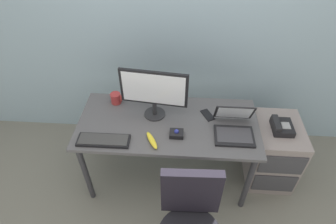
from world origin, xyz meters
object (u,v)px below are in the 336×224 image
object	(u,v)px
laptop	(234,127)
banana	(152,140)
file_cabinet	(272,152)
trackball_mouse	(176,133)
cell_phone	(208,115)
monitor_main	(154,91)
desk_phone	(281,127)
coffee_mug	(116,98)
keyboard	(104,140)

from	to	relation	value
laptop	banana	size ratio (longest dim) A/B	1.70
file_cabinet	banana	xyz separation A→B (m)	(-1.09, -0.32, 0.44)
laptop	banana	xyz separation A→B (m)	(-0.64, -0.16, -0.03)
trackball_mouse	cell_phone	distance (m)	0.36
trackball_mouse	cell_phone	size ratio (longest dim) A/B	0.77
monitor_main	banana	xyz separation A→B (m)	(0.01, -0.32, -0.24)
file_cabinet	desk_phone	size ratio (longest dim) A/B	3.22
file_cabinet	laptop	xyz separation A→B (m)	(-0.44, -0.17, 0.47)
file_cabinet	desk_phone	bearing A→B (deg)	-116.78
coffee_mug	cell_phone	xyz separation A→B (m)	(0.82, -0.12, -0.04)
coffee_mug	keyboard	bearing A→B (deg)	-90.78
file_cabinet	coffee_mug	distance (m)	1.54
desk_phone	cell_phone	bearing A→B (deg)	177.24
laptop	coffee_mug	size ratio (longest dim) A/B	3.20
file_cabinet	cell_phone	world-z (taller)	cell_phone
trackball_mouse	cell_phone	bearing A→B (deg)	44.44
monitor_main	trackball_mouse	distance (m)	0.39
file_cabinet	trackball_mouse	distance (m)	1.03
monitor_main	keyboard	bearing A→B (deg)	-137.70
monitor_main	keyboard	size ratio (longest dim) A/B	1.34
file_cabinet	trackball_mouse	xyz separation A→B (m)	(-0.90, -0.24, 0.44)
trackball_mouse	coffee_mug	size ratio (longest dim) A/B	1.09
keyboard	laptop	size ratio (longest dim) A/B	1.27
laptop	cell_phone	world-z (taller)	laptop
desk_phone	keyboard	xyz separation A→B (m)	(-1.46, -0.32, 0.08)
laptop	cell_phone	bearing A→B (deg)	138.04
file_cabinet	monitor_main	distance (m)	1.29
laptop	coffee_mug	distance (m)	1.06
keyboard	cell_phone	bearing A→B (deg)	23.27
desk_phone	coffee_mug	bearing A→B (deg)	174.12
trackball_mouse	banana	distance (m)	0.21
trackball_mouse	coffee_mug	xyz separation A→B (m)	(-0.56, 0.37, 0.03)
coffee_mug	desk_phone	bearing A→B (deg)	-5.88
file_cabinet	desk_phone	distance (m)	0.36
keyboard	laptop	world-z (taller)	laptop
monitor_main	laptop	bearing A→B (deg)	-13.75
monitor_main	keyboard	distance (m)	0.55
desk_phone	banana	bearing A→B (deg)	-164.24
file_cabinet	coffee_mug	world-z (taller)	coffee_mug
keyboard	cell_phone	xyz separation A→B (m)	(0.82, 0.35, -0.01)
desk_phone	laptop	size ratio (longest dim) A/B	0.62
keyboard	coffee_mug	distance (m)	0.47
trackball_mouse	cell_phone	world-z (taller)	trackball_mouse
desk_phone	coffee_mug	size ratio (longest dim) A/B	1.98
monitor_main	trackball_mouse	bearing A→B (deg)	-49.70
coffee_mug	banana	bearing A→B (deg)	-50.78
coffee_mug	laptop	bearing A→B (deg)	-16.38
desk_phone	banana	world-z (taller)	banana
cell_phone	banana	xyz separation A→B (m)	(-0.44, -0.34, 0.02)
keyboard	coffee_mug	size ratio (longest dim) A/B	4.08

